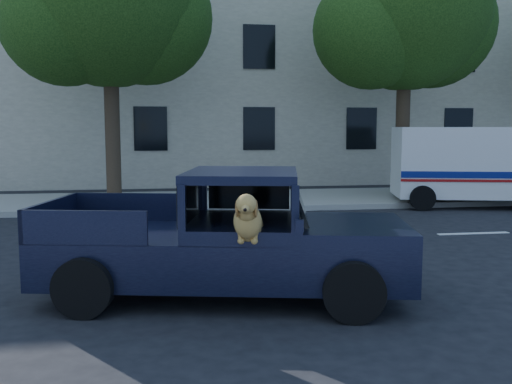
% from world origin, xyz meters
% --- Properties ---
extents(ground, '(120.00, 120.00, 0.00)m').
position_xyz_m(ground, '(0.00, 0.00, 0.00)').
color(ground, black).
rests_on(ground, ground).
extents(far_sidewalk, '(60.00, 4.00, 0.15)m').
position_xyz_m(far_sidewalk, '(0.00, 9.20, 0.07)').
color(far_sidewalk, gray).
rests_on(far_sidewalk, ground).
extents(lane_stripes, '(21.60, 0.14, 0.01)m').
position_xyz_m(lane_stripes, '(2.00, 3.40, 0.01)').
color(lane_stripes, silver).
rests_on(lane_stripes, ground).
extents(street_tree_left, '(6.00, 5.20, 8.60)m').
position_xyz_m(street_tree_left, '(-3.97, 9.62, 5.71)').
color(street_tree_left, '#332619').
rests_on(street_tree_left, ground).
extents(street_tree_mid, '(6.00, 5.20, 8.60)m').
position_xyz_m(street_tree_mid, '(5.03, 9.62, 5.71)').
color(street_tree_mid, '#332619').
rests_on(street_tree_mid, ground).
extents(building_main, '(26.00, 6.00, 9.00)m').
position_xyz_m(building_main, '(3.00, 16.50, 4.50)').
color(building_main, beige).
rests_on(building_main, ground).
extents(pickup_truck, '(5.02, 2.89, 1.70)m').
position_xyz_m(pickup_truck, '(-1.76, -0.29, 0.57)').
color(pickup_truck, black).
rests_on(pickup_truck, ground).
extents(mail_truck, '(4.45, 2.90, 2.26)m').
position_xyz_m(mail_truck, '(5.95, 7.34, 0.99)').
color(mail_truck, silver).
rests_on(mail_truck, ground).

